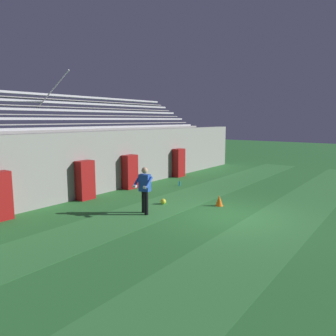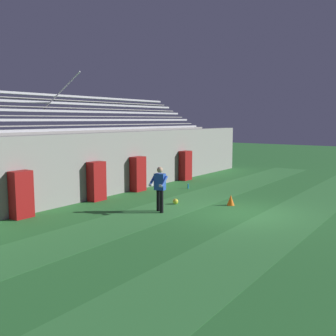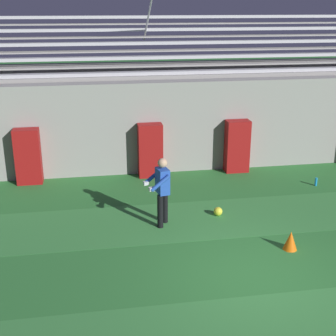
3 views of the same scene
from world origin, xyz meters
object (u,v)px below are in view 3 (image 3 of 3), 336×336
Objects in this scene: padding_pillar_gate_right at (237,146)px; soccer_ball at (218,211)px; goalkeeper at (162,188)px; traffic_cone at (291,240)px; padding_pillar_far_left at (28,156)px; water_bottle at (316,182)px; padding_pillar_gate_left at (150,150)px.

padding_pillar_gate_right reaches higher than soccer_ball.
traffic_cone is (2.54, -1.62, -0.74)m from goalkeeper.
padding_pillar_far_left is at bearing 147.50° from soccer_ball.
water_bottle is at bearing 24.20° from soccer_ball.
padding_pillar_gate_right and padding_pillar_far_left have the same top height.
padding_pillar_far_left is at bearing 180.00° from padding_pillar_gate_right.
padding_pillar_far_left is at bearing 135.21° from goalkeeper.
water_bottle is (3.34, 1.50, 0.01)m from soccer_ball.
padding_pillar_gate_left is 1.00× the size of padding_pillar_far_left.
padding_pillar_far_left reaches higher than traffic_cone.
padding_pillar_gate_left is 3.39m from goalkeeper.
goalkeeper is 7.59× the size of soccer_ball.
soccer_ball is (1.46, 0.29, -0.84)m from goalkeeper.
padding_pillar_gate_left is 3.89× the size of traffic_cone.
padding_pillar_gate_left is 3.43m from soccer_ball.
padding_pillar_gate_left reaches higher than soccer_ball.
traffic_cone is (5.95, -5.01, -0.61)m from padding_pillar_far_left.
soccer_ball is (1.29, -3.10, -0.71)m from padding_pillar_gate_left.
padding_pillar_gate_right is 1.00× the size of padding_pillar_far_left.
traffic_cone is (-0.34, -5.01, -0.61)m from padding_pillar_gate_right.
padding_pillar_gate_right is at bearing 49.60° from goalkeeper.
traffic_cone is at bearing -93.91° from padding_pillar_gate_right.
padding_pillar_gate_left is at bearing 112.64° from soccer_ball.
padding_pillar_gate_right is 7.42× the size of soccer_ball.
padding_pillar_gate_right is at bearing 140.11° from water_bottle.
water_bottle is (4.63, -1.60, -0.70)m from padding_pillar_gate_left.
padding_pillar_gate_right is (2.72, 0.00, 0.00)m from padding_pillar_gate_left.
traffic_cone is at bearing -123.54° from water_bottle.
padding_pillar_far_left is at bearing 168.96° from water_bottle.
goalkeeper is (-0.16, -3.39, 0.14)m from padding_pillar_gate_left.
soccer_ball is at bearing -114.66° from padding_pillar_gate_right.
traffic_cone is (1.08, -1.91, 0.10)m from soccer_ball.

